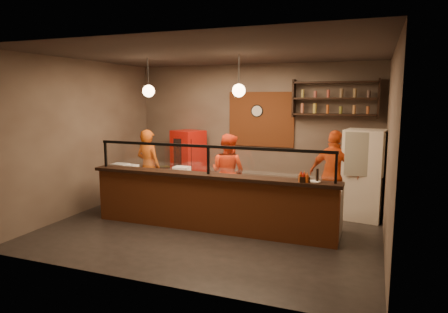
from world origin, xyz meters
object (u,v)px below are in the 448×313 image
at_px(cook_right, 334,175).
at_px(pepper_mill, 317,175).
at_px(fridge, 364,175).
at_px(cook_left, 148,167).
at_px(cook_mid, 228,172).
at_px(condiment_caddy, 304,179).
at_px(pizza_dough, 219,178).
at_px(red_cooler, 188,162).
at_px(wall_clock, 257,111).

relative_size(cook_right, pepper_mill, 8.26).
bearing_deg(pepper_mill, fridge, 69.07).
relative_size(cook_left, cook_mid, 1.03).
bearing_deg(pepper_mill, condiment_caddy, -155.16).
xyz_separation_m(fridge, pizza_dough, (-2.57, -1.36, 0.01)).
bearing_deg(pepper_mill, pizza_dough, 167.68).
height_order(cook_mid, fridge, fridge).
height_order(cook_mid, cook_right, cook_right).
bearing_deg(cook_left, cook_mid, -167.41).
xyz_separation_m(cook_left, pepper_mill, (3.97, -1.27, 0.32)).
bearing_deg(red_cooler, cook_left, -89.18).
relative_size(cook_mid, pepper_mill, 7.69).
distance_m(fridge, pizza_dough, 2.91).
height_order(wall_clock, cook_left, wall_clock).
xyz_separation_m(condiment_caddy, pepper_mill, (0.20, 0.09, 0.06)).
distance_m(cook_mid, red_cooler, 1.79).
bearing_deg(pizza_dough, red_cooler, 128.96).
height_order(cook_left, cook_right, cook_right).
bearing_deg(fridge, cook_mid, -163.20).
distance_m(wall_clock, cook_left, 2.88).
bearing_deg(cook_mid, pizza_dough, 114.85).
bearing_deg(red_cooler, pepper_mill, -11.89).
height_order(pizza_dough, condiment_caddy, condiment_caddy).
xyz_separation_m(red_cooler, condiment_caddy, (3.31, -2.51, 0.30)).
bearing_deg(condiment_caddy, wall_clock, 119.92).
xyz_separation_m(cook_left, pizza_dough, (2.08, -0.85, 0.05)).
xyz_separation_m(wall_clock, condiment_caddy, (1.62, -2.82, -0.99)).
relative_size(cook_mid, red_cooler, 1.03).
relative_size(cook_left, red_cooler, 1.06).
relative_size(wall_clock, condiment_caddy, 1.80).
distance_m(cook_mid, pizza_dough, 0.98).
height_order(cook_right, condiment_caddy, cook_right).
distance_m(wall_clock, fridge, 2.93).
xyz_separation_m(cook_left, cook_mid, (1.91, 0.10, -0.02)).
bearing_deg(red_cooler, wall_clock, 33.04).
distance_m(cook_left, cook_mid, 1.91).
height_order(cook_mid, pepper_mill, cook_mid).
bearing_deg(pizza_dough, pepper_mill, -12.32).
height_order(cook_right, fridge, fridge).
height_order(red_cooler, pepper_mill, red_cooler).
bearing_deg(wall_clock, fridge, -20.89).
bearing_deg(pepper_mill, cook_right, 85.45).
bearing_deg(fridge, wall_clock, 167.58).
xyz_separation_m(cook_right, pepper_mill, (-0.13, -1.61, 0.28)).
xyz_separation_m(wall_clock, cook_right, (1.95, -1.12, -1.21)).
distance_m(cook_right, pepper_mill, 1.64).
bearing_deg(cook_right, fridge, -147.47).
bearing_deg(wall_clock, condiment_caddy, -60.08).
distance_m(wall_clock, condiment_caddy, 3.40).
height_order(red_cooler, condiment_caddy, red_cooler).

